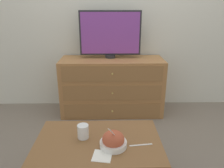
# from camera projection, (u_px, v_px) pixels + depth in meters

# --- Properties ---
(ground_plane) EXTENTS (12.00, 12.00, 0.00)m
(ground_plane) POSITION_uv_depth(u_px,v_px,m) (118.00, 103.00, 3.21)
(ground_plane) COLOR #70665B
(wall_back) EXTENTS (12.00, 0.05, 2.60)m
(wall_back) POSITION_uv_depth(u_px,v_px,m) (119.00, 10.00, 2.80)
(wall_back) COLOR silver
(wall_back) RESTS_ON ground_plane
(dresser) EXTENTS (1.29, 0.49, 0.72)m
(dresser) POSITION_uv_depth(u_px,v_px,m) (112.00, 86.00, 2.84)
(dresser) COLOR #9E6B3D
(dresser) RESTS_ON ground_plane
(tv) EXTENTS (0.76, 0.13, 0.58)m
(tv) POSITION_uv_depth(u_px,v_px,m) (110.00, 34.00, 2.69)
(tv) COLOR #232328
(tv) RESTS_ON dresser
(coffee_table) EXTENTS (0.92, 0.59, 0.41)m
(coffee_table) POSITION_uv_depth(u_px,v_px,m) (98.00, 147.00, 1.63)
(coffee_table) COLOR brown
(coffee_table) RESTS_ON ground_plane
(takeout_bowl) EXTENTS (0.19, 0.19, 0.18)m
(takeout_bowl) POSITION_uv_depth(u_px,v_px,m) (113.00, 141.00, 1.52)
(takeout_bowl) COLOR silver
(takeout_bowl) RESTS_ON coffee_table
(drink_cup) EXTENTS (0.08, 0.08, 0.11)m
(drink_cup) POSITION_uv_depth(u_px,v_px,m) (83.00, 132.00, 1.63)
(drink_cup) COLOR white
(drink_cup) RESTS_ON coffee_table
(napkin) EXTENTS (0.14, 0.14, 0.00)m
(napkin) POSITION_uv_depth(u_px,v_px,m) (102.00, 156.00, 1.44)
(napkin) COLOR white
(napkin) RESTS_ON coffee_table
(knife) EXTENTS (0.17, 0.03, 0.01)m
(knife) POSITION_uv_depth(u_px,v_px,m) (141.00, 145.00, 1.55)
(knife) COLOR white
(knife) RESTS_ON coffee_table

